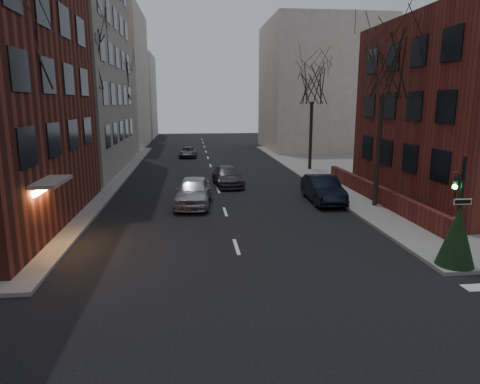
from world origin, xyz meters
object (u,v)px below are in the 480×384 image
object	(u,v)px
sandwich_board	(454,230)
tree_right_b	(313,84)
streetlamp_far	(130,119)
car_lane_silver	(193,192)
tree_left_c	(120,82)
car_lane_far	(188,152)
tree_left_b	(86,59)
evergreen_shrub	(457,236)
parked_sedan	(323,189)
traffic_signal	(457,217)
car_lane_gray	(228,176)
tree_right_a	(384,66)
tree_left_a	(17,42)
streetlamp_near	(86,132)

from	to	relation	value
sandwich_board	tree_right_b	bearing A→B (deg)	103.01
tree_right_b	streetlamp_far	xyz separation A→B (m)	(-17.00, 10.00, -3.35)
tree_right_b	car_lane_silver	world-z (taller)	tree_right_b
tree_left_c	car_lane_far	distance (m)	10.36
tree_left_b	evergreen_shrub	distance (m)	25.18
tree_right_b	parked_sedan	size ratio (longest dim) A/B	1.87
traffic_signal	car_lane_gray	world-z (taller)	traffic_signal
tree_left_b	streetlamp_far	distance (m)	16.68
tree_right_a	streetlamp_far	bearing A→B (deg)	125.31
parked_sedan	sandwich_board	xyz separation A→B (m)	(3.26, -8.41, -0.18)
tree_left_a	parked_sedan	bearing A→B (deg)	21.07
car_lane_gray	traffic_signal	bearing A→B (deg)	-71.01
tree_right_a	streetlamp_near	size ratio (longest dim) A/B	1.55
tree_right_b	parked_sedan	bearing A→B (deg)	-102.01
traffic_signal	sandwich_board	bearing A→B (deg)	57.28
tree_left_a	sandwich_board	bearing A→B (deg)	-8.19
parked_sedan	tree_left_a	bearing A→B (deg)	-157.79
tree_left_b	streetlamp_near	distance (m)	6.18
tree_right_a	streetlamp_near	distance (m)	17.87
tree_left_a	parked_sedan	distance (m)	17.81
streetlamp_near	tree_left_c	bearing A→B (deg)	91.91
tree_right_a	sandwich_board	distance (m)	9.95
streetlamp_far	traffic_signal	bearing A→B (deg)	-63.94
parked_sedan	car_lane_far	size ratio (longest dim) A/B	1.20
sandwich_board	streetlamp_far	bearing A→B (deg)	131.14
sandwich_board	streetlamp_near	bearing A→B (deg)	160.12
tree_left_b	streetlamp_near	bearing A→B (deg)	-81.47
tree_left_b	car_lane_gray	size ratio (longest dim) A/B	2.27
car_lane_gray	evergreen_shrub	xyz separation A→B (m)	(6.98, -17.08, 0.59)
tree_left_b	tree_right_a	xyz separation A→B (m)	(17.60, -8.00, -0.88)
tree_left_a	tree_left_b	xyz separation A→B (m)	(0.00, 12.00, 0.44)
streetlamp_far	car_lane_gray	distance (m)	18.93
car_lane_gray	car_lane_far	distance (m)	17.38
car_lane_silver	traffic_signal	bearing A→B (deg)	-42.16
tree_right_a	car_lane_far	xyz separation A→B (m)	(-11.00, 24.85, -7.46)
tree_right_a	evergreen_shrub	size ratio (longest dim) A/B	4.30
traffic_signal	tree_right_a	size ratio (longest dim) A/B	0.41
tree_left_c	streetlamp_near	bearing A→B (deg)	-88.09
streetlamp_near	traffic_signal	bearing A→B (deg)	-38.87
tree_left_b	parked_sedan	distance (m)	18.15
tree_left_a	tree_right_b	distance (m)	25.19
car_lane_gray	sandwich_board	xyz separation A→B (m)	(8.66, -14.36, -0.06)
tree_left_a	car_lane_gray	distance (m)	17.04
streetlamp_far	sandwich_board	distance (m)	35.54
streetlamp_near	streetlamp_far	bearing A→B (deg)	90.00
streetlamp_near	streetlamp_far	distance (m)	20.00
streetlamp_near	car_lane_far	bearing A→B (deg)	73.94
tree_right_b	streetlamp_far	world-z (taller)	tree_right_b
parked_sedan	streetlamp_near	bearing A→B (deg)	172.38
parked_sedan	car_lane_silver	size ratio (longest dim) A/B	0.98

